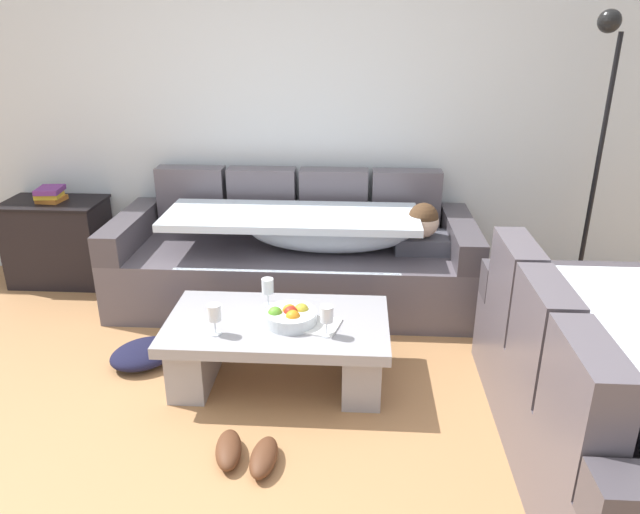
{
  "coord_description": "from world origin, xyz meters",
  "views": [
    {
      "loc": [
        0.63,
        -2.23,
        1.89
      ],
      "look_at": [
        0.42,
        1.09,
        0.55
      ],
      "focal_mm": 33.28,
      "sensor_mm": 36.0,
      "label": 1
    }
  ],
  "objects_px": {
    "wine_glass_near_left": "(214,314)",
    "side_cabinet": "(59,242)",
    "wine_glass_far_back": "(268,287)",
    "book_stack_on_cabinet": "(50,194)",
    "coffee_table": "(278,343)",
    "floor_lamp": "(595,146)",
    "open_magazine": "(312,325)",
    "pair_of_shoes": "(246,453)",
    "couch_near_window": "(616,399)",
    "fruit_bowl": "(291,316)",
    "crumpled_garment": "(144,354)",
    "wine_glass_near_right": "(327,315)",
    "couch_along_wall": "(300,257)"
  },
  "relations": [
    {
      "from": "couch_near_window",
      "to": "fruit_bowl",
      "type": "height_order",
      "value": "couch_near_window"
    },
    {
      "from": "coffee_table",
      "to": "open_magazine",
      "type": "bearing_deg",
      "value": -13.74
    },
    {
      "from": "wine_glass_near_left",
      "to": "side_cabinet",
      "type": "distance_m",
      "value": 2.11
    },
    {
      "from": "coffee_table",
      "to": "open_magazine",
      "type": "xyz_separation_m",
      "value": [
        0.19,
        -0.05,
        0.15
      ]
    },
    {
      "from": "book_stack_on_cabinet",
      "to": "wine_glass_near_left",
      "type": "bearing_deg",
      "value": -42.85
    },
    {
      "from": "book_stack_on_cabinet",
      "to": "open_magazine",
      "type": "bearing_deg",
      "value": -32.73
    },
    {
      "from": "floor_lamp",
      "to": "crumpled_garment",
      "type": "relative_size",
      "value": 4.88
    },
    {
      "from": "wine_glass_near_right",
      "to": "side_cabinet",
      "type": "distance_m",
      "value": 2.54
    },
    {
      "from": "wine_glass_far_back",
      "to": "side_cabinet",
      "type": "xyz_separation_m",
      "value": [
        -1.76,
        1.09,
        -0.17
      ]
    },
    {
      "from": "wine_glass_far_back",
      "to": "book_stack_on_cabinet",
      "type": "bearing_deg",
      "value": 148.37
    },
    {
      "from": "side_cabinet",
      "to": "wine_glass_near_right",
      "type": "bearing_deg",
      "value": -33.78
    },
    {
      "from": "pair_of_shoes",
      "to": "wine_glass_far_back",
      "type": "bearing_deg",
      "value": 90.5
    },
    {
      "from": "couch_near_window",
      "to": "wine_glass_far_back",
      "type": "distance_m",
      "value": 1.81
    },
    {
      "from": "side_cabinet",
      "to": "coffee_table",
      "type": "bearing_deg",
      "value": -34.52
    },
    {
      "from": "wine_glass_near_right",
      "to": "book_stack_on_cabinet",
      "type": "bearing_deg",
      "value": 146.33
    },
    {
      "from": "wine_glass_far_back",
      "to": "pair_of_shoes",
      "type": "bearing_deg",
      "value": -89.5
    },
    {
      "from": "open_magazine",
      "to": "wine_glass_near_left",
      "type": "bearing_deg",
      "value": -152.08
    },
    {
      "from": "book_stack_on_cabinet",
      "to": "floor_lamp",
      "type": "xyz_separation_m",
      "value": [
        3.81,
        -0.09,
        0.42
      ]
    },
    {
      "from": "wine_glass_far_back",
      "to": "floor_lamp",
      "type": "relative_size",
      "value": 0.09
    },
    {
      "from": "open_magazine",
      "to": "book_stack_on_cabinet",
      "type": "height_order",
      "value": "book_stack_on_cabinet"
    },
    {
      "from": "wine_glass_near_right",
      "to": "side_cabinet",
      "type": "height_order",
      "value": "side_cabinet"
    },
    {
      "from": "coffee_table",
      "to": "crumpled_garment",
      "type": "relative_size",
      "value": 3.0
    },
    {
      "from": "couch_along_wall",
      "to": "wine_glass_near_left",
      "type": "bearing_deg",
      "value": -104.91
    },
    {
      "from": "wine_glass_far_back",
      "to": "side_cabinet",
      "type": "height_order",
      "value": "side_cabinet"
    },
    {
      "from": "coffee_table",
      "to": "side_cabinet",
      "type": "height_order",
      "value": "side_cabinet"
    },
    {
      "from": "wine_glass_near_left",
      "to": "floor_lamp",
      "type": "relative_size",
      "value": 0.09
    },
    {
      "from": "couch_along_wall",
      "to": "side_cabinet",
      "type": "bearing_deg",
      "value": 173.11
    },
    {
      "from": "floor_lamp",
      "to": "wine_glass_near_left",
      "type": "bearing_deg",
      "value": -149.57
    },
    {
      "from": "fruit_bowl",
      "to": "crumpled_garment",
      "type": "bearing_deg",
      "value": 169.66
    },
    {
      "from": "crumpled_garment",
      "to": "couch_along_wall",
      "type": "bearing_deg",
      "value": 47.1
    },
    {
      "from": "coffee_table",
      "to": "crumpled_garment",
      "type": "distance_m",
      "value": 0.85
    },
    {
      "from": "couch_near_window",
      "to": "wine_glass_near_left",
      "type": "height_order",
      "value": "couch_near_window"
    },
    {
      "from": "couch_along_wall",
      "to": "side_cabinet",
      "type": "xyz_separation_m",
      "value": [
        -1.86,
        0.22,
        -0.01
      ]
    },
    {
      "from": "book_stack_on_cabinet",
      "to": "pair_of_shoes",
      "type": "distance_m",
      "value": 2.7
    },
    {
      "from": "coffee_table",
      "to": "fruit_bowl",
      "type": "bearing_deg",
      "value": -21.23
    },
    {
      "from": "wine_glass_near_right",
      "to": "book_stack_on_cabinet",
      "type": "height_order",
      "value": "book_stack_on_cabinet"
    },
    {
      "from": "coffee_table",
      "to": "floor_lamp",
      "type": "relative_size",
      "value": 0.62
    },
    {
      "from": "couch_near_window",
      "to": "side_cabinet",
      "type": "xyz_separation_m",
      "value": [
        -3.41,
        1.82,
        -0.01
      ]
    },
    {
      "from": "coffee_table",
      "to": "pair_of_shoes",
      "type": "height_order",
      "value": "coffee_table"
    },
    {
      "from": "coffee_table",
      "to": "book_stack_on_cabinet",
      "type": "xyz_separation_m",
      "value": [
        -1.84,
        1.26,
        0.46
      ]
    },
    {
      "from": "fruit_bowl",
      "to": "floor_lamp",
      "type": "distance_m",
      "value": 2.35
    },
    {
      "from": "couch_near_window",
      "to": "book_stack_on_cabinet",
      "type": "distance_m",
      "value": 3.88
    },
    {
      "from": "couch_along_wall",
      "to": "wine_glass_near_left",
      "type": "distance_m",
      "value": 1.26
    },
    {
      "from": "wine_glass_near_left",
      "to": "couch_along_wall",
      "type": "bearing_deg",
      "value": 75.09
    },
    {
      "from": "fruit_bowl",
      "to": "crumpled_garment",
      "type": "distance_m",
      "value": 0.98
    },
    {
      "from": "open_magazine",
      "to": "floor_lamp",
      "type": "xyz_separation_m",
      "value": [
        1.78,
        1.21,
        0.73
      ]
    },
    {
      "from": "side_cabinet",
      "to": "couch_near_window",
      "type": "bearing_deg",
      "value": -28.07
    },
    {
      "from": "side_cabinet",
      "to": "pair_of_shoes",
      "type": "height_order",
      "value": "side_cabinet"
    },
    {
      "from": "coffee_table",
      "to": "side_cabinet",
      "type": "xyz_separation_m",
      "value": [
        -1.84,
        1.26,
        0.08
      ]
    },
    {
      "from": "couch_near_window",
      "to": "floor_lamp",
      "type": "xyz_separation_m",
      "value": [
        0.4,
        1.72,
        0.78
      ]
    }
  ]
}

